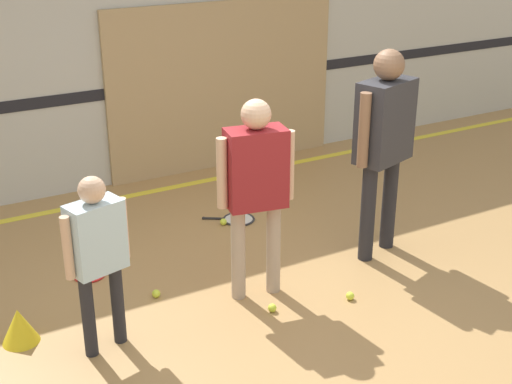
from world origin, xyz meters
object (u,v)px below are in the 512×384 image
object	(u,v)px
racket_second_spare	(89,274)
training_cone	(19,326)
tennis_ball_by_spare_racket	(223,222)
tennis_ball_stray_left	(156,294)
person_student_left	(97,246)
person_student_right	(384,132)
person_instructor	(256,179)
tennis_ball_near_instructor	(272,308)
racket_spare_on_floor	(237,219)
tennis_ball_stray_right	(350,296)

from	to	relation	value
racket_second_spare	training_cone	size ratio (longest dim) A/B	1.97
tennis_ball_by_spare_racket	tennis_ball_stray_left	distance (m)	1.43
person_student_left	person_student_right	world-z (taller)	person_student_right
training_cone	person_instructor	bearing A→B (deg)	-7.65
person_student_right	tennis_ball_near_instructor	xyz separation A→B (m)	(-1.31, -0.40, -1.09)
racket_spare_on_floor	person_student_right	bearing A→B (deg)	154.93
racket_second_spare	tennis_ball_stray_right	xyz separation A→B (m)	(1.68, -1.40, 0.02)
person_student_right	racket_spare_on_floor	distance (m)	1.81
racket_second_spare	tennis_ball_by_spare_racket	bearing A→B (deg)	-59.99
racket_second_spare	tennis_ball_near_instructor	distance (m)	1.63
person_instructor	tennis_ball_stray_right	size ratio (longest dim) A/B	24.30
person_student_left	tennis_ball_near_instructor	size ratio (longest dim) A/B	19.63
racket_second_spare	person_student_left	bearing A→B (deg)	-173.38
person_instructor	training_cone	world-z (taller)	person_instructor
training_cone	tennis_ball_by_spare_racket	bearing A→B (deg)	25.66
person_student_left	tennis_ball_stray_right	world-z (taller)	person_student_left
racket_spare_on_floor	tennis_ball_by_spare_racket	size ratio (longest dim) A/B	8.02
tennis_ball_near_instructor	tennis_ball_stray_right	bearing A→B (deg)	-13.44
person_instructor	tennis_ball_near_instructor	size ratio (longest dim) A/B	24.30
person_student_right	racket_second_spare	bearing A→B (deg)	-37.50
tennis_ball_by_spare_racket	person_student_right	bearing A→B (deg)	-51.47
tennis_ball_stray_left	person_student_left	bearing A→B (deg)	-140.74
tennis_ball_by_spare_racket	tennis_ball_stray_right	bearing A→B (deg)	-81.83
training_cone	tennis_ball_stray_left	bearing A→B (deg)	5.00
tennis_ball_stray_right	person_student_left	bearing A→B (deg)	170.22
racket_spare_on_floor	training_cone	bearing A→B (deg)	57.31
person_student_left	racket_second_spare	distance (m)	1.35
person_student_left	tennis_ball_by_spare_racket	xyz separation A→B (m)	(1.64, 1.40, -0.77)
person_student_right	tennis_ball_stray_left	distance (m)	2.30
tennis_ball_near_instructor	racket_second_spare	bearing A→B (deg)	129.96
tennis_ball_near_instructor	training_cone	xyz separation A→B (m)	(-1.77, 0.54, 0.10)
tennis_ball_near_instructor	tennis_ball_by_spare_racket	world-z (taller)	same
tennis_ball_stray_right	training_cone	bearing A→B (deg)	163.94
racket_second_spare	tennis_ball_stray_left	distance (m)	0.71
racket_second_spare	tennis_ball_stray_left	size ratio (longest dim) A/B	7.91
tennis_ball_by_spare_racket	tennis_ball_near_instructor	bearing A→B (deg)	-103.57
person_instructor	racket_second_spare	xyz separation A→B (m)	(-1.08, 0.95, -0.98)
tennis_ball_by_spare_racket	racket_spare_on_floor	bearing A→B (deg)	11.71
person_student_left	tennis_ball_stray_left	world-z (taller)	person_student_left
person_instructor	person_student_right	world-z (taller)	person_student_right
person_instructor	tennis_ball_stray_left	distance (m)	1.25
person_student_left	training_cone	world-z (taller)	person_student_left
tennis_ball_stray_left	tennis_ball_stray_right	world-z (taller)	same
tennis_ball_stray_right	racket_spare_on_floor	bearing A→B (deg)	92.55
tennis_ball_near_instructor	tennis_ball_stray_right	world-z (taller)	same
tennis_ball_by_spare_racket	training_cone	bearing A→B (deg)	-154.34
person_instructor	person_student_right	bearing A→B (deg)	14.73
tennis_ball_near_instructor	training_cone	distance (m)	1.85
person_instructor	person_student_left	distance (m)	1.30
racket_spare_on_floor	tennis_ball_by_spare_racket	world-z (taller)	tennis_ball_by_spare_racket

